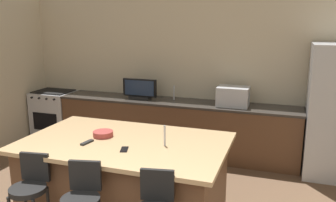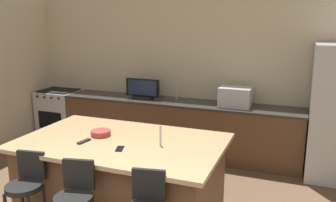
# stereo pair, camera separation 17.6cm
# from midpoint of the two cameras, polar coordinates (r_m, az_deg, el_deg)

# --- Properties ---
(wall_back) EXTENTS (6.31, 0.12, 2.70)m
(wall_back) POSITION_cam_midpoint_polar(r_m,az_deg,el_deg) (6.00, 2.44, 4.85)
(wall_back) COLOR beige
(wall_back) RESTS_ON ground_plane
(counter_back) EXTENTS (4.01, 0.62, 0.90)m
(counter_back) POSITION_cam_midpoint_polar(r_m,az_deg,el_deg) (5.88, 0.28, -4.30)
(counter_back) COLOR brown
(counter_back) RESTS_ON ground_plane
(kitchen_island) EXTENTS (2.20, 1.36, 0.94)m
(kitchen_island) POSITION_cam_midpoint_polar(r_m,az_deg,el_deg) (4.01, -8.17, -12.62)
(kitchen_island) COLOR black
(kitchen_island) RESTS_ON ground_plane
(range_oven) EXTENTS (0.72, 0.63, 0.92)m
(range_oven) POSITION_cam_midpoint_polar(r_m,az_deg,el_deg) (6.98, -18.56, -2.14)
(range_oven) COLOR #B7BABF
(range_oven) RESTS_ON ground_plane
(microwave) EXTENTS (0.48, 0.36, 0.30)m
(microwave) POSITION_cam_midpoint_polar(r_m,az_deg,el_deg) (5.51, 9.63, 0.75)
(microwave) COLOR #B7BABF
(microwave) RESTS_ON counter_back
(tv_monitor) EXTENTS (0.59, 0.16, 0.35)m
(tv_monitor) POSITION_cam_midpoint_polar(r_m,az_deg,el_deg) (5.90, -5.47, 1.79)
(tv_monitor) COLOR black
(tv_monitor) RESTS_ON counter_back
(sink_faucet_back) EXTENTS (0.02, 0.02, 0.24)m
(sink_faucet_back) POSITION_cam_midpoint_polar(r_m,az_deg,el_deg) (5.85, 0.12, 1.36)
(sink_faucet_back) COLOR #B2B2B7
(sink_faucet_back) RESTS_ON counter_back
(sink_faucet_island) EXTENTS (0.02, 0.02, 0.22)m
(sink_faucet_island) POSITION_cam_midpoint_polar(r_m,az_deg,el_deg) (3.62, -1.94, -5.65)
(sink_faucet_island) COLOR #B2B2B7
(sink_faucet_island) RESTS_ON kitchen_island
(bar_stool_left) EXTENTS (0.34, 0.36, 0.97)m
(bar_stool_left) POSITION_cam_midpoint_polar(r_m,az_deg,el_deg) (3.71, -22.75, -14.06)
(bar_stool_left) COLOR black
(bar_stool_left) RESTS_ON ground_plane
(fruit_bowl) EXTENTS (0.22, 0.22, 0.06)m
(fruit_bowl) POSITION_cam_midpoint_polar(r_m,az_deg,el_deg) (4.01, -11.75, -5.25)
(fruit_bowl) COLOR #993833
(fruit_bowl) RESTS_ON kitchen_island
(cell_phone) EXTENTS (0.11, 0.16, 0.01)m
(cell_phone) POSITION_cam_midpoint_polar(r_m,az_deg,el_deg) (3.59, -8.53, -7.79)
(cell_phone) COLOR black
(cell_phone) RESTS_ON kitchen_island
(tv_remote) EXTENTS (0.07, 0.17, 0.02)m
(tv_remote) POSITION_cam_midpoint_polar(r_m,az_deg,el_deg) (3.84, -14.32, -6.55)
(tv_remote) COLOR black
(tv_remote) RESTS_ON kitchen_island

